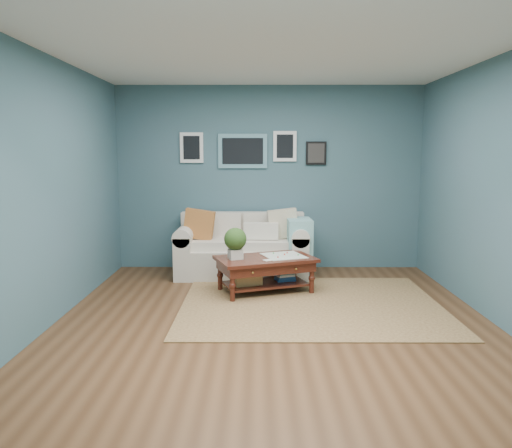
{
  "coord_description": "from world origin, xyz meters",
  "views": [
    {
      "loc": [
        -0.16,
        -4.93,
        1.74
      ],
      "look_at": [
        -0.19,
        1.0,
        0.88
      ],
      "focal_mm": 35.0,
      "sensor_mm": 36.0,
      "label": 1
    }
  ],
  "objects": [
    {
      "name": "room_shell",
      "position": [
        -0.01,
        0.06,
        1.36
      ],
      "size": [
        5.0,
        5.02,
        2.7
      ],
      "color": "brown",
      "rests_on": "ground"
    },
    {
      "name": "loveseat",
      "position": [
        -0.31,
        2.02,
        0.39
      ],
      "size": [
        1.88,
        0.85,
        0.97
      ],
      "color": "beige",
      "rests_on": "ground"
    },
    {
      "name": "coffee_table",
      "position": [
        -0.13,
        1.11,
        0.37
      ],
      "size": [
        1.34,
        1.05,
        0.83
      ],
      "rotation": [
        0.0,
        0.0,
        0.35
      ],
      "color": "#36120E",
      "rests_on": "ground"
    },
    {
      "name": "area_rug",
      "position": [
        0.44,
        0.61,
        0.01
      ],
      "size": [
        2.94,
        2.35,
        0.01
      ],
      "primitive_type": "cube",
      "color": "brown",
      "rests_on": "ground"
    }
  ]
}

